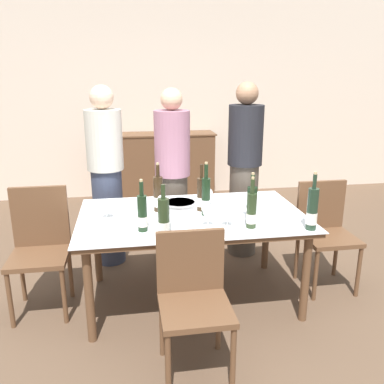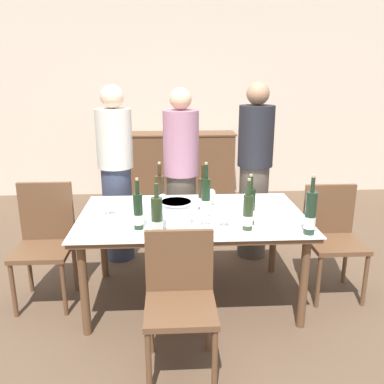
# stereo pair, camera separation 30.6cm
# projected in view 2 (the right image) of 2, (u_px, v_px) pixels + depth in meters

# --- Properties ---
(ground_plane) EXTENTS (12.00, 12.00, 0.00)m
(ground_plane) POSITION_uv_depth(u_px,v_px,m) (192.00, 298.00, 3.32)
(ground_plane) COLOR brown
(back_wall) EXTENTS (8.00, 0.10, 2.80)m
(back_wall) POSITION_uv_depth(u_px,v_px,m) (180.00, 99.00, 5.88)
(back_wall) COLOR beige
(back_wall) RESTS_ON ground_plane
(sideboard_cabinet) EXTENTS (1.57, 0.46, 0.95)m
(sideboard_cabinet) POSITION_uv_depth(u_px,v_px,m) (180.00, 166.00, 5.86)
(sideboard_cabinet) COLOR brown
(sideboard_cabinet) RESTS_ON ground_plane
(dining_table) EXTENTS (1.71, 1.05, 0.72)m
(dining_table) POSITION_uv_depth(u_px,v_px,m) (192.00, 222.00, 3.13)
(dining_table) COLOR brown
(dining_table) RESTS_ON ground_plane
(ice_bucket) EXTENTS (0.22, 0.22, 0.18)m
(ice_bucket) POSITION_uv_depth(u_px,v_px,m) (176.00, 213.00, 2.86)
(ice_bucket) COLOR white
(ice_bucket) RESTS_ON dining_table
(wine_bottle_0) EXTENTS (0.07, 0.07, 0.37)m
(wine_bottle_0) POSITION_uv_depth(u_px,v_px,m) (250.00, 207.00, 2.88)
(wine_bottle_0) COLOR black
(wine_bottle_0) RESTS_ON dining_table
(wine_bottle_1) EXTENTS (0.07, 0.07, 0.39)m
(wine_bottle_1) POSITION_uv_depth(u_px,v_px,m) (160.00, 194.00, 3.19)
(wine_bottle_1) COLOR #332314
(wine_bottle_1) RESTS_ON dining_table
(wine_bottle_2) EXTENTS (0.07, 0.07, 0.41)m
(wine_bottle_2) POSITION_uv_depth(u_px,v_px,m) (206.00, 197.00, 3.06)
(wine_bottle_2) COLOR black
(wine_bottle_2) RESTS_ON dining_table
(wine_bottle_3) EXTENTS (0.07, 0.07, 0.37)m
(wine_bottle_3) POSITION_uv_depth(u_px,v_px,m) (203.00, 195.00, 3.17)
(wine_bottle_3) COLOR #332314
(wine_bottle_3) RESTS_ON dining_table
(wine_bottle_4) EXTENTS (0.08, 0.08, 0.36)m
(wine_bottle_4) POSITION_uv_depth(u_px,v_px,m) (157.00, 218.00, 2.66)
(wine_bottle_4) COLOR #28381E
(wine_bottle_4) RESTS_ON dining_table
(wine_bottle_5) EXTENTS (0.07, 0.07, 0.37)m
(wine_bottle_5) POSITION_uv_depth(u_px,v_px,m) (138.00, 212.00, 2.79)
(wine_bottle_5) COLOR black
(wine_bottle_5) RESTS_ON dining_table
(wine_bottle_6) EXTENTS (0.08, 0.08, 0.41)m
(wine_bottle_6) POSITION_uv_depth(u_px,v_px,m) (310.00, 214.00, 2.70)
(wine_bottle_6) COLOR #1E3323
(wine_bottle_6) RESTS_ON dining_table
(wine_bottle_7) EXTENTS (0.07, 0.07, 0.37)m
(wine_bottle_7) POSITION_uv_depth(u_px,v_px,m) (248.00, 213.00, 2.78)
(wine_bottle_7) COLOR #28381E
(wine_bottle_7) RESTS_ON dining_table
(wine_glass_0) EXTENTS (0.08, 0.08, 0.14)m
(wine_glass_0) POSITION_uv_depth(u_px,v_px,m) (249.00, 206.00, 3.03)
(wine_glass_0) COLOR white
(wine_glass_0) RESTS_ON dining_table
(wine_glass_1) EXTENTS (0.07, 0.07, 0.15)m
(wine_glass_1) POSITION_uv_depth(u_px,v_px,m) (211.00, 194.00, 3.27)
(wine_glass_1) COLOR white
(wine_glass_1) RESTS_ON dining_table
(wine_glass_2) EXTENTS (0.09, 0.09, 0.14)m
(wine_glass_2) POSITION_uv_depth(u_px,v_px,m) (107.00, 203.00, 3.07)
(wine_glass_2) COLOR white
(wine_glass_2) RESTS_ON dining_table
(wine_glass_3) EXTENTS (0.08, 0.08, 0.16)m
(wine_glass_3) POSITION_uv_depth(u_px,v_px,m) (163.00, 200.00, 3.11)
(wine_glass_3) COLOR white
(wine_glass_3) RESTS_ON dining_table
(wine_glass_4) EXTENTS (0.08, 0.08, 0.15)m
(wine_glass_4) POSITION_uv_depth(u_px,v_px,m) (204.00, 213.00, 2.83)
(wine_glass_4) COLOR white
(wine_glass_4) RESTS_ON dining_table
(wine_glass_5) EXTENTS (0.08, 0.08, 0.14)m
(wine_glass_5) POSITION_uv_depth(u_px,v_px,m) (224.00, 215.00, 2.83)
(wine_glass_5) COLOR white
(wine_glass_5) RESTS_ON dining_table
(chair_left_end) EXTENTS (0.42, 0.42, 0.94)m
(chair_left_end) POSITION_uv_depth(u_px,v_px,m) (45.00, 236.00, 3.19)
(chair_left_end) COLOR brown
(chair_left_end) RESTS_ON ground_plane
(chair_right_end) EXTENTS (0.42, 0.42, 0.89)m
(chair_right_end) POSITION_uv_depth(u_px,v_px,m) (332.00, 232.00, 3.31)
(chair_right_end) COLOR brown
(chair_right_end) RESTS_ON ground_plane
(chair_near_front) EXTENTS (0.42, 0.42, 0.85)m
(chair_near_front) POSITION_uv_depth(u_px,v_px,m) (180.00, 292.00, 2.45)
(chair_near_front) COLOR brown
(chair_near_front) RESTS_ON ground_plane
(person_host) EXTENTS (0.33, 0.33, 1.67)m
(person_host) POSITION_uv_depth(u_px,v_px,m) (116.00, 175.00, 3.82)
(person_host) COLOR #383F56
(person_host) RESTS_ON ground_plane
(person_guest_left) EXTENTS (0.33, 0.33, 1.64)m
(person_guest_left) POSITION_uv_depth(u_px,v_px,m) (181.00, 177.00, 3.83)
(person_guest_left) COLOR #51473D
(person_guest_left) RESTS_ON ground_plane
(person_guest_right) EXTENTS (0.33, 0.33, 1.69)m
(person_guest_right) POSITION_uv_depth(u_px,v_px,m) (254.00, 173.00, 3.88)
(person_guest_right) COLOR #51473D
(person_guest_right) RESTS_ON ground_plane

